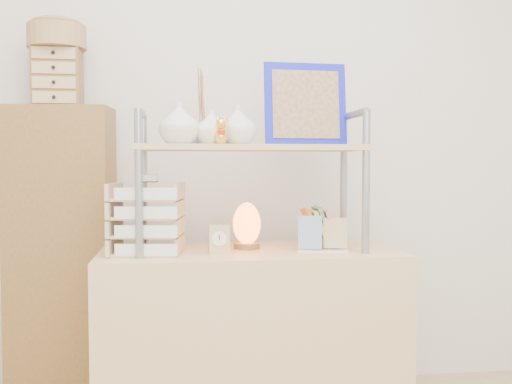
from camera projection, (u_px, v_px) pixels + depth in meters
desk at (251, 341)px, 2.32m from camera, size 1.20×0.50×0.75m
cabinet at (62, 258)px, 2.56m from camera, size 0.47×0.28×1.35m
hutch at (241, 140)px, 2.28m from camera, size 0.90×0.34×0.77m
letter_tray at (147, 222)px, 2.20m from camera, size 0.28×0.27×0.31m
salt_lamp at (247, 225)px, 2.34m from camera, size 0.12×0.12×0.19m
desk_clock at (219, 239)px, 2.19m from camera, size 0.08×0.04×0.11m
postcard_stand at (322, 241)px, 2.26m from camera, size 0.21×0.09×0.14m
drawer_chest at (58, 78)px, 2.50m from camera, size 0.20×0.16×0.25m
woven_basket at (57, 37)px, 2.49m from camera, size 0.25×0.25×0.10m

